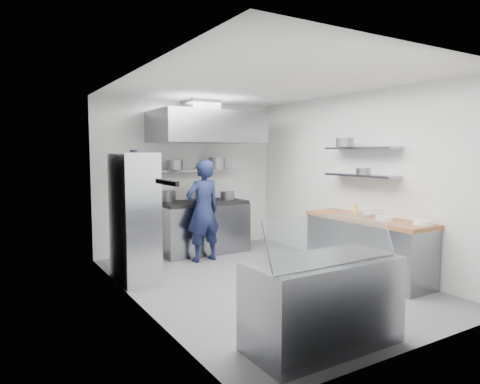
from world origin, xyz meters
TOP-DOWN VIEW (x-y plane):
  - floor at (0.00, 0.00)m, footprint 5.00×5.00m
  - ceiling at (0.00, 0.00)m, footprint 5.00×5.00m
  - wall_back at (0.00, 2.50)m, footprint 3.60×2.80m
  - wall_front at (0.00, -2.50)m, footprint 3.60×2.80m
  - wall_left at (-1.80, 0.00)m, footprint 2.80×5.00m
  - wall_right at (1.80, 0.00)m, footprint 2.80×5.00m
  - gas_range at (0.10, 2.10)m, footprint 1.60×0.80m
  - cooktop at (0.10, 2.10)m, footprint 1.57×0.78m
  - stock_pot_left at (-0.46, 2.39)m, footprint 0.29×0.29m
  - stock_pot_mid at (0.13, 2.10)m, footprint 0.34×0.34m
  - stock_pot_right at (0.60, 2.05)m, footprint 0.27×0.27m
  - over_range_shelf at (0.10, 2.34)m, footprint 1.60×0.30m
  - shelf_pot_a at (-0.36, 2.27)m, footprint 0.26×0.26m
  - shelf_pot_b at (0.47, 2.23)m, footprint 0.32×0.32m
  - extractor_hood at (0.10, 1.93)m, footprint 1.90×1.15m
  - hood_duct at (0.10, 2.15)m, footprint 0.55×0.55m
  - red_firebox at (-1.25, 2.44)m, footprint 0.22×0.10m
  - chef at (-0.18, 1.52)m, footprint 0.67×0.47m
  - wire_rack at (-1.53, 1.00)m, footprint 0.50×0.90m
  - rack_bin_a at (-1.53, 1.08)m, footprint 0.16×0.20m
  - rack_bin_b at (-1.53, 1.42)m, footprint 0.16×0.20m
  - rack_jar at (-1.48, 1.11)m, footprint 0.11×0.11m
  - knife_strip at (-1.78, -0.90)m, footprint 0.04×0.55m
  - prep_counter_base at (1.48, -0.60)m, footprint 0.62×2.00m
  - prep_counter_top at (1.48, -0.60)m, footprint 0.65×2.04m
  - plate_stack_a at (1.61, -1.44)m, footprint 0.26×0.26m
  - plate_stack_b at (1.44, -0.93)m, footprint 0.24×0.24m
  - copper_pan at (1.47, -0.73)m, footprint 0.16×0.16m
  - squeeze_bottle at (1.47, -0.37)m, footprint 0.06×0.06m
  - mixing_bowl at (1.50, -0.63)m, footprint 0.28×0.28m
  - wall_shelf_lower at (1.64, -0.30)m, footprint 0.30×1.30m
  - wall_shelf_upper at (1.64, -0.30)m, footprint 0.30×1.30m
  - shelf_pot_c at (1.54, -0.44)m, footprint 0.21×0.21m
  - shelf_pot_d at (1.46, -0.12)m, footprint 0.27×0.27m
  - display_case at (-0.65, -2.00)m, footprint 1.50×0.70m
  - display_glass at (-0.65, -2.12)m, footprint 1.47×0.19m

SIDE VIEW (x-z plane):
  - floor at x=0.00m, z-range 0.00..0.00m
  - prep_counter_base at x=1.48m, z-range 0.00..0.84m
  - display_case at x=-0.65m, z-range 0.00..0.85m
  - gas_range at x=0.10m, z-range 0.00..0.90m
  - rack_bin_a at x=-1.53m, z-range 0.71..0.89m
  - chef at x=-0.18m, z-range 0.00..1.74m
  - prep_counter_top at x=1.48m, z-range 0.84..0.90m
  - wire_rack at x=-1.53m, z-range 0.00..1.85m
  - mixing_bowl at x=1.50m, z-range 0.90..0.96m
  - cooktop at x=0.10m, z-range 0.90..0.96m
  - plate_stack_a at x=1.61m, z-range 0.90..0.96m
  - plate_stack_b at x=1.44m, z-range 0.90..0.96m
  - copper_pan at x=1.47m, z-range 0.90..0.96m
  - squeeze_bottle at x=1.47m, z-range 0.90..1.08m
  - stock_pot_right at x=0.60m, z-range 0.96..1.12m
  - stock_pot_left at x=-0.46m, z-range 0.96..1.16m
  - display_glass at x=-0.65m, z-range 0.86..1.28m
  - stock_pot_mid at x=0.13m, z-range 0.96..1.20m
  - rack_bin_b at x=-1.53m, z-range 1.21..1.39m
  - wall_back at x=0.00m, z-range 1.39..1.41m
  - wall_front at x=0.00m, z-range 1.39..1.41m
  - wall_left at x=-1.80m, z-range 1.39..1.41m
  - wall_right at x=1.80m, z-range 1.39..1.41m
  - red_firebox at x=-1.25m, z-range 1.29..1.55m
  - wall_shelf_lower at x=1.64m, z-range 1.48..1.52m
  - over_range_shelf at x=0.10m, z-range 1.50..1.54m
  - knife_strip at x=-1.78m, z-range 1.53..1.57m
  - shelf_pot_c at x=1.54m, z-range 1.52..1.62m
  - shelf_pot_a at x=-0.36m, z-range 1.54..1.72m
  - shelf_pot_b at x=0.47m, z-range 1.54..1.76m
  - rack_jar at x=-1.48m, z-range 1.71..1.89m
  - wall_shelf_upper at x=1.64m, z-range 1.90..1.94m
  - shelf_pot_d at x=1.46m, z-range 1.94..2.08m
  - extractor_hood at x=0.10m, z-range 2.02..2.57m
  - hood_duct at x=0.10m, z-range 2.56..2.80m
  - ceiling at x=0.00m, z-range 2.80..2.80m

